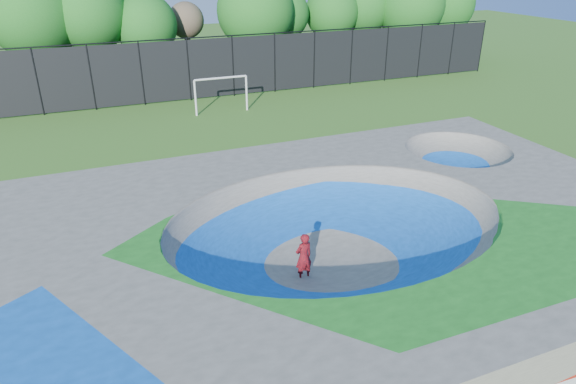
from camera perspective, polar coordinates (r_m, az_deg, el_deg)
ground at (r=16.82m, az=5.35°, el=-7.18°), size 120.00×120.00×0.00m
skate_deck at (r=16.43m, az=5.45°, el=-4.96°), size 22.00×14.00×1.50m
skater at (r=15.30m, az=1.75°, el=-7.22°), size 0.61×0.46×1.54m
skateboard at (r=15.71m, az=1.71°, el=-9.52°), size 0.79×0.28×0.05m
soccer_goal at (r=31.76m, az=-7.45°, el=11.37°), size 3.32×0.12×2.19m
fence at (r=34.86m, az=-10.98°, el=13.32°), size 48.09×0.09×4.04m
treeline at (r=39.31m, az=-12.41°, el=18.70°), size 53.54×7.05×8.29m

